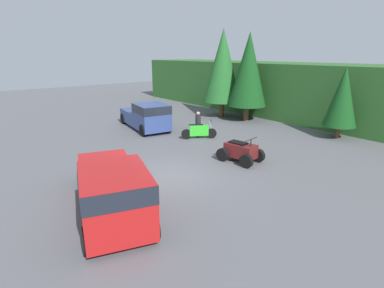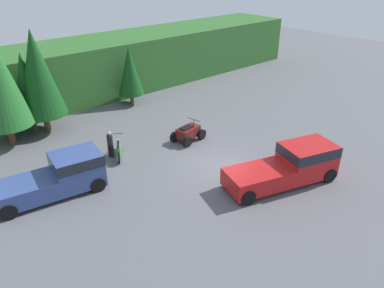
# 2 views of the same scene
# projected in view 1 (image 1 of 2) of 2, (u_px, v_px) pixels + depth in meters

# --- Properties ---
(ground_plane) EXTENTS (80.00, 80.00, 0.00)m
(ground_plane) POSITION_uv_depth(u_px,v_px,m) (167.00, 177.00, 13.10)
(ground_plane) COLOR #5B5B60
(hillside_backdrop) EXTENTS (44.00, 6.00, 4.38)m
(hillside_backdrop) POSITION_uv_depth(u_px,v_px,m) (345.00, 95.00, 22.10)
(hillside_backdrop) COLOR #2D6028
(hillside_backdrop) RESTS_ON ground_plane
(tree_left) EXTENTS (3.13, 3.13, 7.11)m
(tree_left) POSITION_uv_depth(u_px,v_px,m) (223.00, 66.00, 24.34)
(tree_left) COLOR brown
(tree_left) RESTS_ON ground_plane
(tree_mid_left) EXTENTS (2.33, 2.33, 5.29)m
(tree_mid_left) POSITION_uv_depth(u_px,v_px,m) (247.00, 80.00, 23.91)
(tree_mid_left) COLOR brown
(tree_mid_left) RESTS_ON ground_plane
(tree_mid_right) EXTENTS (2.96, 2.96, 6.73)m
(tree_mid_right) POSITION_uv_depth(u_px,v_px,m) (248.00, 70.00, 22.81)
(tree_mid_right) COLOR brown
(tree_mid_right) RESTS_ON ground_plane
(tree_right) EXTENTS (1.97, 1.97, 4.48)m
(tree_right) POSITION_uv_depth(u_px,v_px,m) (343.00, 97.00, 18.26)
(tree_right) COLOR brown
(tree_right) RESTS_ON ground_plane
(pickup_truck_red) EXTENTS (6.25, 3.68, 1.92)m
(pickup_truck_red) POSITION_uv_depth(u_px,v_px,m) (112.00, 187.00, 9.75)
(pickup_truck_red) COLOR red
(pickup_truck_red) RESTS_ON ground_plane
(pickup_truck_second) EXTENTS (5.41, 2.80, 1.92)m
(pickup_truck_second) POSITION_uv_depth(u_px,v_px,m) (147.00, 116.00, 20.87)
(pickup_truck_second) COLOR #334784
(pickup_truck_second) RESTS_ON ground_plane
(dirt_bike) EXTENTS (1.30, 1.96, 1.15)m
(dirt_bike) POSITION_uv_depth(u_px,v_px,m) (199.00, 131.00, 18.78)
(dirt_bike) COLOR black
(dirt_bike) RESTS_ON ground_plane
(quad_atv) EXTENTS (2.22, 1.58, 1.27)m
(quad_atv) POSITION_uv_depth(u_px,v_px,m) (240.00, 152.00, 14.81)
(quad_atv) COLOR black
(quad_atv) RESTS_ON ground_plane
(rider_person) EXTENTS (0.48, 0.48, 1.65)m
(rider_person) POSITION_uv_depth(u_px,v_px,m) (198.00, 123.00, 19.08)
(rider_person) COLOR black
(rider_person) RESTS_ON ground_plane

